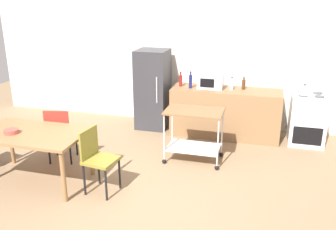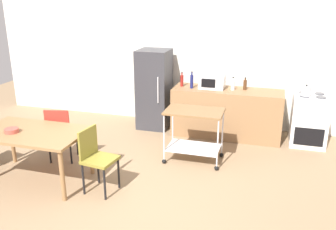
{
  "view_description": "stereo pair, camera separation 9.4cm",
  "coord_description": "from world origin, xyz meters",
  "px_view_note": "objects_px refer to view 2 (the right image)",
  "views": [
    {
      "loc": [
        1.57,
        -3.9,
        2.61
      ],
      "look_at": [
        0.17,
        1.2,
        0.8
      ],
      "focal_mm": 38.92,
      "sensor_mm": 36.0,
      "label": 1
    },
    {
      "loc": [
        1.66,
        -3.88,
        2.61
      ],
      "look_at": [
        0.17,
        1.2,
        0.8
      ],
      "focal_mm": 38.92,
      "sensor_mm": 36.0,
      "label": 2
    }
  ],
  "objects_px": {
    "kitchen_cart": "(194,127)",
    "fruit_bowl": "(12,130)",
    "chair_red": "(61,131)",
    "bottle_sesame_oil": "(245,85)",
    "stove_oven": "(309,120)",
    "bottle_olive_oil": "(182,80)",
    "dining_table": "(32,137)",
    "chair_olive": "(96,156)",
    "microwave": "(212,81)",
    "bottle_sparkling_water": "(192,81)",
    "refrigerator": "(154,89)",
    "bottle_hot_sauce": "(233,85)",
    "kettle": "(306,91)"
  },
  "relations": [
    {
      "from": "stove_oven",
      "to": "fruit_bowl",
      "type": "distance_m",
      "value": 4.86
    },
    {
      "from": "bottle_olive_oil",
      "to": "bottle_hot_sauce",
      "type": "xyz_separation_m",
      "value": [
        0.96,
        -0.01,
        -0.02
      ]
    },
    {
      "from": "chair_red",
      "to": "fruit_bowl",
      "type": "relative_size",
      "value": 4.62
    },
    {
      "from": "refrigerator",
      "to": "kitchen_cart",
      "type": "xyz_separation_m",
      "value": [
        1.1,
        -1.31,
        -0.2
      ]
    },
    {
      "from": "stove_oven",
      "to": "bottle_hot_sauce",
      "type": "distance_m",
      "value": 1.47
    },
    {
      "from": "bottle_hot_sauce",
      "to": "fruit_bowl",
      "type": "relative_size",
      "value": 1.23
    },
    {
      "from": "refrigerator",
      "to": "bottle_olive_oil",
      "type": "bearing_deg",
      "value": -8.38
    },
    {
      "from": "chair_olive",
      "to": "kettle",
      "type": "height_order",
      "value": "kettle"
    },
    {
      "from": "bottle_olive_oil",
      "to": "microwave",
      "type": "height_order",
      "value": "bottle_olive_oil"
    },
    {
      "from": "chair_red",
      "to": "refrigerator",
      "type": "distance_m",
      "value": 2.14
    },
    {
      "from": "stove_oven",
      "to": "bottle_olive_oil",
      "type": "xyz_separation_m",
      "value": [
        -2.32,
        -0.0,
        0.56
      ]
    },
    {
      "from": "bottle_hot_sauce",
      "to": "kettle",
      "type": "height_order",
      "value": "bottle_hot_sauce"
    },
    {
      "from": "bottle_olive_oil",
      "to": "bottle_sesame_oil",
      "type": "relative_size",
      "value": 1.21
    },
    {
      "from": "bottle_hot_sauce",
      "to": "bottle_sesame_oil",
      "type": "relative_size",
      "value": 1.05
    },
    {
      "from": "microwave",
      "to": "kettle",
      "type": "xyz_separation_m",
      "value": [
        1.63,
        -0.12,
        -0.03
      ]
    },
    {
      "from": "chair_olive",
      "to": "bottle_sesame_oil",
      "type": "bearing_deg",
      "value": -25.23
    },
    {
      "from": "bottle_sesame_oil",
      "to": "refrigerator",
      "type": "bearing_deg",
      "value": 179.72
    },
    {
      "from": "kettle",
      "to": "fruit_bowl",
      "type": "bearing_deg",
      "value": -147.72
    },
    {
      "from": "microwave",
      "to": "bottle_hot_sauce",
      "type": "bearing_deg",
      "value": -5.21
    },
    {
      "from": "bottle_olive_oil",
      "to": "fruit_bowl",
      "type": "xyz_separation_m",
      "value": [
        -1.77,
        -2.6,
        -0.23
      ]
    },
    {
      "from": "fruit_bowl",
      "to": "bottle_sesame_oil",
      "type": "bearing_deg",
      "value": 42.41
    },
    {
      "from": "stove_oven",
      "to": "bottle_hot_sauce",
      "type": "relative_size",
      "value": 3.87
    },
    {
      "from": "stove_oven",
      "to": "bottle_sesame_oil",
      "type": "height_order",
      "value": "bottle_sesame_oil"
    },
    {
      "from": "dining_table",
      "to": "bottle_olive_oil",
      "type": "relative_size",
      "value": 5.49
    },
    {
      "from": "bottle_hot_sauce",
      "to": "dining_table",
      "type": "bearing_deg",
      "value": -135.21
    },
    {
      "from": "refrigerator",
      "to": "fruit_bowl",
      "type": "distance_m",
      "value": 2.94
    },
    {
      "from": "bottle_sparkling_water",
      "to": "fruit_bowl",
      "type": "bearing_deg",
      "value": -128.23
    },
    {
      "from": "bottle_olive_oil",
      "to": "bottle_sparkling_water",
      "type": "bearing_deg",
      "value": -23.42
    },
    {
      "from": "bottle_sparkling_water",
      "to": "chair_olive",
      "type": "bearing_deg",
      "value": -107.31
    },
    {
      "from": "bottle_sparkling_water",
      "to": "microwave",
      "type": "relative_size",
      "value": 0.68
    },
    {
      "from": "chair_olive",
      "to": "fruit_bowl",
      "type": "xyz_separation_m",
      "value": [
        -1.22,
        -0.09,
        0.26
      ]
    },
    {
      "from": "chair_red",
      "to": "bottle_sesame_oil",
      "type": "bearing_deg",
      "value": -157.23
    },
    {
      "from": "chair_red",
      "to": "fruit_bowl",
      "type": "height_order",
      "value": "chair_red"
    },
    {
      "from": "refrigerator",
      "to": "microwave",
      "type": "xyz_separation_m",
      "value": [
        1.15,
        -0.06,
        0.25
      ]
    },
    {
      "from": "chair_red",
      "to": "bottle_sparkling_water",
      "type": "height_order",
      "value": "bottle_sparkling_water"
    },
    {
      "from": "dining_table",
      "to": "chair_red",
      "type": "relative_size",
      "value": 1.69
    },
    {
      "from": "bottle_sesame_oil",
      "to": "fruit_bowl",
      "type": "relative_size",
      "value": 1.17
    },
    {
      "from": "stove_oven",
      "to": "microwave",
      "type": "relative_size",
      "value": 2.0
    },
    {
      "from": "bottle_olive_oil",
      "to": "refrigerator",
      "type": "bearing_deg",
      "value": 171.62
    },
    {
      "from": "dining_table",
      "to": "stove_oven",
      "type": "xyz_separation_m",
      "value": [
        3.86,
        2.49,
        -0.22
      ]
    },
    {
      "from": "stove_oven",
      "to": "dining_table",
      "type": "bearing_deg",
      "value": -147.13
    },
    {
      "from": "chair_olive",
      "to": "chair_red",
      "type": "relative_size",
      "value": 1.0
    },
    {
      "from": "refrigerator",
      "to": "kitchen_cart",
      "type": "relative_size",
      "value": 1.7
    },
    {
      "from": "chair_olive",
      "to": "kitchen_cart",
      "type": "distance_m",
      "value": 1.67
    },
    {
      "from": "chair_olive",
      "to": "microwave",
      "type": "distance_m",
      "value": 2.82
    },
    {
      "from": "chair_olive",
      "to": "bottle_hot_sauce",
      "type": "distance_m",
      "value": 2.95
    },
    {
      "from": "chair_red",
      "to": "stove_oven",
      "type": "distance_m",
      "value": 4.24
    },
    {
      "from": "kitchen_cart",
      "to": "fruit_bowl",
      "type": "bearing_deg",
      "value": -148.91
    },
    {
      "from": "dining_table",
      "to": "bottle_sparkling_water",
      "type": "bearing_deg",
      "value": 53.92
    },
    {
      "from": "bottle_sparkling_water",
      "to": "bottle_hot_sauce",
      "type": "relative_size",
      "value": 1.31
    }
  ]
}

